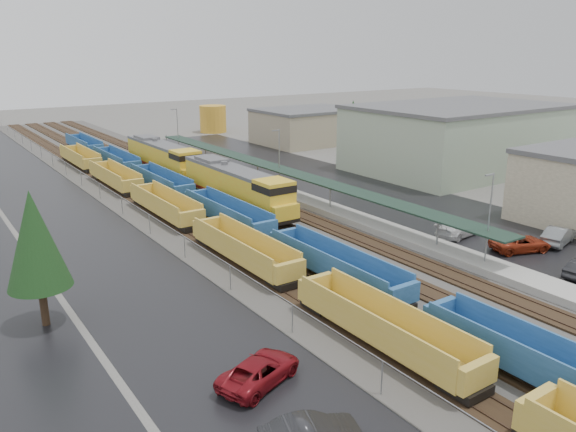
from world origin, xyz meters
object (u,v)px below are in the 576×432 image
at_px(storage_tank, 213,119).
at_px(parked_car_east_e, 558,235).
at_px(well_string_blue, 227,215).
at_px(locomotive_lead, 237,187).
at_px(parked_car_east_c, 459,228).
at_px(well_string_yellow, 244,251).
at_px(parked_car_west_c, 259,371).
at_px(parked_car_east_b, 520,243).
at_px(locomotive_trail, 163,158).

distance_m(storage_tank, parked_car_east_e, 83.73).
bearing_deg(well_string_blue, storage_tank, 63.96).
height_order(well_string_blue, parked_car_east_e, well_string_blue).
bearing_deg(storage_tank, locomotive_lead, -114.72).
xyz_separation_m(parked_car_east_c, parked_car_east_e, (5.74, -6.65, 0.02)).
distance_m(well_string_yellow, storage_tank, 79.07).
distance_m(locomotive_lead, parked_car_east_e, 32.71).
bearing_deg(storage_tank, parked_car_east_c, -99.89).
bearing_deg(well_string_yellow, well_string_blue, 68.56).
height_order(well_string_yellow, well_string_blue, well_string_yellow).
relative_size(storage_tank, parked_car_west_c, 1.10).
relative_size(storage_tank, parked_car_east_b, 1.07).
bearing_deg(locomotive_trail, well_string_yellow, -102.49).
distance_m(well_string_blue, parked_car_east_b, 27.70).
bearing_deg(parked_car_west_c, parked_car_east_e, -104.20).
bearing_deg(well_string_blue, parked_car_east_b, -50.26).
bearing_deg(well_string_yellow, locomotive_trail, 77.51).
bearing_deg(storage_tank, well_string_blue, -116.04).
relative_size(locomotive_lead, parked_car_east_c, 3.83).
xyz_separation_m(well_string_yellow, storage_tank, (33.91, 71.40, 1.66)).
distance_m(parked_car_west_c, parked_car_east_b, 30.10).
bearing_deg(locomotive_trail, storage_tank, 53.70).
height_order(well_string_yellow, parked_car_west_c, well_string_yellow).
distance_m(locomotive_lead, well_string_blue, 6.50).
bearing_deg(parked_car_east_c, well_string_yellow, 68.25).
bearing_deg(storage_tank, well_string_yellow, -115.41).
bearing_deg(parked_car_west_c, well_string_yellow, -47.61).
xyz_separation_m(locomotive_trail, well_string_yellow, (-8.00, -36.12, -1.35)).
bearing_deg(storage_tank, parked_car_east_e, -95.23).
height_order(parked_car_west_c, parked_car_east_e, parked_car_east_e).
xyz_separation_m(locomotive_trail, parked_car_east_b, (13.71, -47.24, -1.80)).
height_order(locomotive_trail, well_string_blue, locomotive_trail).
relative_size(storage_tank, parked_car_east_c, 1.03).
relative_size(well_string_yellow, parked_car_east_e, 22.65).
relative_size(storage_tank, parked_car_east_e, 1.14).
height_order(well_string_yellow, parked_car_east_e, well_string_yellow).
relative_size(locomotive_trail, storage_tank, 3.73).
xyz_separation_m(parked_car_west_c, parked_car_east_e, (34.35, 3.56, 0.10)).
xyz_separation_m(storage_tank, parked_car_west_c, (-41.98, -86.91, -2.12)).
height_order(storage_tank, parked_car_east_c, storage_tank).
relative_size(locomotive_lead, well_string_blue, 0.18).
xyz_separation_m(locomotive_lead, storage_tank, (25.91, 56.28, 0.30)).
distance_m(locomotive_trail, storage_tank, 43.78).
distance_m(locomotive_trail, parked_car_east_e, 51.46).
bearing_deg(well_string_yellow, storage_tank, 64.59).
xyz_separation_m(parked_car_east_b, parked_car_east_e, (4.58, -0.84, 0.08)).
xyz_separation_m(storage_tank, parked_car_east_e, (-7.63, -83.35, -2.02)).
bearing_deg(locomotive_trail, locomotive_lead, -90.00).
bearing_deg(parked_car_west_c, well_string_blue, -45.28).
bearing_deg(locomotive_lead, parked_car_east_e, -55.96).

